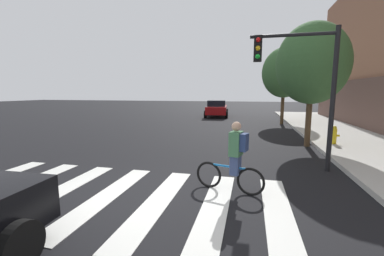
{
  "coord_description": "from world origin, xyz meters",
  "views": [
    {
      "loc": [
        2.74,
        -4.8,
        2.36
      ],
      "look_at": [
        1.01,
        2.6,
        1.26
      ],
      "focal_mm": 23.24,
      "sensor_mm": 36.0,
      "label": 1
    }
  ],
  "objects_px": {
    "traffic_light_near": "(304,75)",
    "street_tree_near": "(312,64)",
    "street_tree_mid": "(284,73)",
    "cyclist": "(234,158)",
    "sedan_mid": "(217,108)",
    "fire_hydrant": "(334,135)"
  },
  "relations": [
    {
      "from": "sedan_mid",
      "to": "cyclist",
      "type": "height_order",
      "value": "cyclist"
    },
    {
      "from": "sedan_mid",
      "to": "traffic_light_near",
      "type": "relative_size",
      "value": 1.12
    },
    {
      "from": "traffic_light_near",
      "to": "street_tree_near",
      "type": "distance_m",
      "value": 3.79
    },
    {
      "from": "traffic_light_near",
      "to": "street_tree_mid",
      "type": "height_order",
      "value": "street_tree_mid"
    },
    {
      "from": "cyclist",
      "to": "street_tree_near",
      "type": "bearing_deg",
      "value": 64.49
    },
    {
      "from": "traffic_light_near",
      "to": "street_tree_mid",
      "type": "xyz_separation_m",
      "value": [
        0.81,
        11.33,
        0.88
      ]
    },
    {
      "from": "sedan_mid",
      "to": "street_tree_mid",
      "type": "xyz_separation_m",
      "value": [
        5.45,
        -4.6,
        2.93
      ]
    },
    {
      "from": "fire_hydrant",
      "to": "street_tree_near",
      "type": "bearing_deg",
      "value": -176.35
    },
    {
      "from": "street_tree_mid",
      "to": "sedan_mid",
      "type": "bearing_deg",
      "value": 139.82
    },
    {
      "from": "cyclist",
      "to": "street_tree_mid",
      "type": "distance_m",
      "value": 14.16
    },
    {
      "from": "cyclist",
      "to": "fire_hydrant",
      "type": "bearing_deg",
      "value": 56.85
    },
    {
      "from": "sedan_mid",
      "to": "cyclist",
      "type": "bearing_deg",
      "value": -81.22
    },
    {
      "from": "fire_hydrant",
      "to": "street_tree_mid",
      "type": "relative_size",
      "value": 0.14
    },
    {
      "from": "cyclist",
      "to": "traffic_light_near",
      "type": "xyz_separation_m",
      "value": [
        1.82,
        2.27,
        2.02
      ]
    },
    {
      "from": "sedan_mid",
      "to": "traffic_light_near",
      "type": "distance_m",
      "value": 16.72
    },
    {
      "from": "cyclist",
      "to": "fire_hydrant",
      "type": "relative_size",
      "value": 2.17
    },
    {
      "from": "sedan_mid",
      "to": "street_tree_near",
      "type": "distance_m",
      "value": 13.82
    },
    {
      "from": "street_tree_mid",
      "to": "cyclist",
      "type": "bearing_deg",
      "value": -100.96
    },
    {
      "from": "sedan_mid",
      "to": "cyclist",
      "type": "distance_m",
      "value": 18.42
    },
    {
      "from": "traffic_light_near",
      "to": "street_tree_mid",
      "type": "distance_m",
      "value": 11.4
    },
    {
      "from": "fire_hydrant",
      "to": "street_tree_near",
      "type": "relative_size",
      "value": 0.15
    },
    {
      "from": "traffic_light_near",
      "to": "street_tree_near",
      "type": "bearing_deg",
      "value": 74.73
    }
  ]
}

